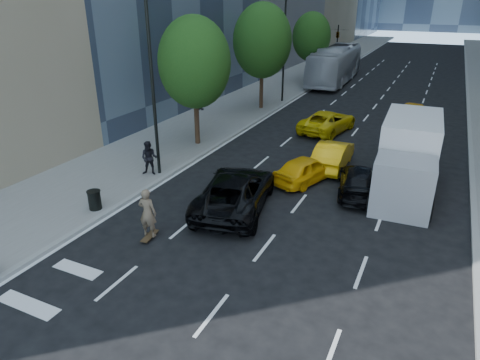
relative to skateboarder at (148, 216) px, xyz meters
The scene contains 20 objects.
ground 3.59m from the skateboarder, 22.09° to the left, with size 160.00×160.00×0.00m, color black.
sidewalk_left 31.84m from the skateboarder, 100.50° to the left, with size 6.00×120.00×0.15m, color slate.
lamp_near 7.83m from the skateboarder, 120.51° to the left, with size 2.13×0.22×10.00m.
lamp_far 24.00m from the skateboarder, 97.63° to the left, with size 2.13×0.22×10.00m.
tree_near 11.75m from the skateboarder, 111.23° to the left, with size 4.20×4.20×7.46m.
tree_mid 21.14m from the skateboarder, 101.15° to the left, with size 4.50×4.50×7.99m.
tree_far 33.74m from the skateboarder, 96.85° to the left, with size 3.90×3.90×6.92m.
traffic_signal 41.55m from the skateboarder, 94.43° to the left, with size 2.48×0.53×5.20m.
skateboarder is the anchor object (origin of this frame).
black_sedan_lincoln 4.13m from the skateboarder, 63.75° to the left, with size 2.69×5.84×1.62m, color black.
black_sedan_mercedes 9.80m from the skateboarder, 49.93° to the left, with size 1.76×4.33×1.26m, color black.
taxi_a 8.64m from the skateboarder, 64.62° to the left, with size 1.56×3.88×1.32m, color #F7B20D.
taxi_b 11.20m from the skateboarder, 66.87° to the left, with size 1.51×4.34×1.43m, color #FFB80D.
taxi_c 16.73m from the skateboarder, 81.56° to the left, with size 2.37×5.15×1.43m, color gold.
taxi_d 23.02m from the skateboarder, 71.25° to the left, with size 1.91×4.70×1.36m, color #FFAE0D.
city_bus 34.57m from the skateboarder, 92.65° to the left, with size 3.08×13.16×3.66m, color silver.
box_truck 12.17m from the skateboarder, 47.62° to the left, with size 2.82×7.04×3.32m.
pedestrian_a 6.12m from the skateboarder, 126.02° to the left, with size 0.85×0.66×1.74m, color black.
pedestrian_b 19.26m from the skateboarder, 114.54° to the left, with size 1.01×0.42×1.72m, color black.
trash_can 3.52m from the skateboarder, 166.86° to the left, with size 0.53×0.53×0.80m, color black.
Camera 1 is at (5.97, -12.52, 8.54)m, focal length 32.00 mm.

